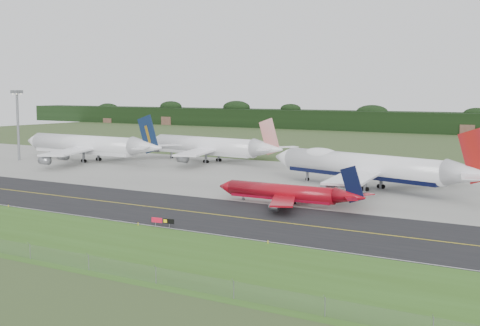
% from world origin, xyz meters
% --- Properties ---
extents(ground, '(600.00, 600.00, 0.00)m').
position_xyz_m(ground, '(0.00, 0.00, 0.00)').
color(ground, '#2D4420').
rests_on(ground, ground).
extents(grass_verge, '(400.00, 30.00, 0.01)m').
position_xyz_m(grass_verge, '(0.00, -35.00, 0.01)').
color(grass_verge, '#335819').
rests_on(grass_verge, ground).
extents(taxiway, '(400.00, 32.00, 0.02)m').
position_xyz_m(taxiway, '(0.00, -4.00, 0.01)').
color(taxiway, black).
rests_on(taxiway, ground).
extents(apron, '(400.00, 78.00, 0.01)m').
position_xyz_m(apron, '(0.00, 51.00, 0.01)').
color(apron, gray).
rests_on(apron, ground).
extents(taxiway_centreline, '(400.00, 0.40, 0.00)m').
position_xyz_m(taxiway_centreline, '(0.00, -4.00, 0.03)').
color(taxiway_centreline, gold).
rests_on(taxiway_centreline, taxiway).
extents(taxiway_edge_line, '(400.00, 0.25, 0.00)m').
position_xyz_m(taxiway_edge_line, '(0.00, -19.50, 0.03)').
color(taxiway_edge_line, silver).
rests_on(taxiway_edge_line, taxiway).
extents(perimeter_fence, '(320.00, 0.10, 320.00)m').
position_xyz_m(perimeter_fence, '(0.00, -48.00, 1.10)').
color(perimeter_fence, slate).
rests_on(perimeter_fence, ground).
extents(jet_ba_747, '(65.80, 53.39, 16.79)m').
position_xyz_m(jet_ba_747, '(22.87, 45.11, 5.72)').
color(jet_ba_747, white).
rests_on(jet_ba_747, ground).
extents(jet_red_737, '(35.54, 29.12, 9.64)m').
position_xyz_m(jet_red_737, '(16.83, 13.61, 2.66)').
color(jet_red_737, maroon).
rests_on(jet_red_737, ground).
extents(jet_navy_gold, '(65.89, 57.46, 17.02)m').
position_xyz_m(jet_navy_gold, '(-83.67, 55.41, 5.59)').
color(jet_navy_gold, white).
rests_on(jet_navy_gold, ground).
extents(jet_star_tail, '(60.85, 50.53, 16.05)m').
position_xyz_m(jet_star_tail, '(-46.68, 76.38, 5.35)').
color(jet_star_tail, white).
rests_on(jet_star_tail, ground).
extents(floodlight_mast, '(3.09, 3.09, 24.90)m').
position_xyz_m(floodlight_mast, '(-108.43, 44.89, 17.15)').
color(floodlight_mast, slate).
rests_on(floodlight_mast, ground).
extents(taxiway_sign, '(4.75, 0.74, 1.59)m').
position_xyz_m(taxiway_sign, '(8.01, -19.14, 1.12)').
color(taxiway_sign, slate).
rests_on(taxiway_sign, ground).
extents(edge_marker_left, '(0.16, 0.16, 0.50)m').
position_xyz_m(edge_marker_left, '(-33.05, -20.50, 0.25)').
color(edge_marker_left, yellow).
rests_on(edge_marker_left, ground).
extents(edge_marker_center, '(0.16, 0.16, 0.50)m').
position_xyz_m(edge_marker_center, '(3.26, -20.50, 0.25)').
color(edge_marker_center, yellow).
rests_on(edge_marker_center, ground).
extents(edge_marker_right, '(0.16, 0.16, 0.50)m').
position_xyz_m(edge_marker_right, '(31.03, -20.50, 0.25)').
color(edge_marker_right, yellow).
rests_on(edge_marker_right, ground).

